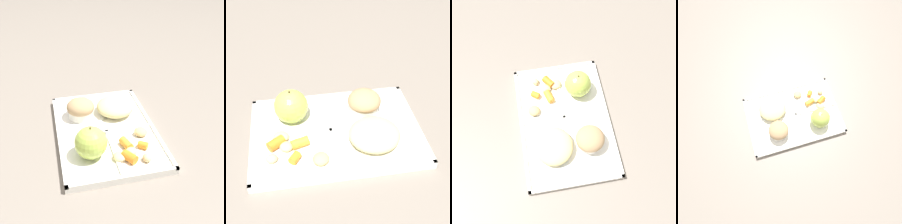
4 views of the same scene
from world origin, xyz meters
TOP-DOWN VIEW (x-y plane):
  - ground at (0.00, 0.00)m, footprint 6.00×6.00m
  - lunch_tray at (-0.00, 0.00)m, footprint 0.38×0.26m
  - green_apple at (-0.10, 0.06)m, footprint 0.08×0.08m
  - bran_muffin at (0.08, 0.06)m, footprint 0.08×0.08m
  - carrot_slice_edge at (-0.08, -0.03)m, footprint 0.04×0.03m
  - carrot_slice_large at (-0.10, -0.07)m, footprint 0.03×0.03m
  - carrot_slice_near_corner at (-0.14, -0.03)m, footprint 0.04×0.04m
  - potato_chunk_browned at (-0.11, -0.04)m, footprint 0.04×0.04m
  - potato_chunk_wedge at (-0.12, -0.01)m, footprint 0.05×0.04m
  - potato_chunk_golden at (-0.04, -0.09)m, footprint 0.05×0.05m
  - potato_chunk_corner at (-0.14, -0.07)m, footprint 0.03×0.02m
  - egg_noodle_pile at (0.08, -0.05)m, footprint 0.11×0.11m
  - meatball_back at (0.09, -0.04)m, footprint 0.04×0.04m
  - meatball_center at (0.08, -0.03)m, footprint 0.03×0.03m
  - meatball_side at (0.07, -0.03)m, footprint 0.04×0.04m
  - plastic_fork at (0.12, -0.02)m, footprint 0.14×0.06m

SIDE VIEW (x-z plane):
  - ground at x=0.00m, z-range 0.00..0.00m
  - lunch_tray at x=0.00m, z-range 0.00..0.02m
  - plastic_fork at x=0.12m, z-range 0.01..0.02m
  - potato_chunk_browned at x=-0.11m, z-range 0.01..0.03m
  - potato_chunk_wedge at x=-0.12m, z-range 0.01..0.03m
  - potato_chunk_corner at x=-0.14m, z-range 0.01..0.03m
  - carrot_slice_large at x=-0.10m, z-range 0.01..0.03m
  - potato_chunk_golden at x=-0.04m, z-range 0.01..0.03m
  - carrot_slice_edge at x=-0.08m, z-range 0.01..0.03m
  - carrot_slice_near_corner at x=-0.14m, z-range 0.01..0.04m
  - meatball_center at x=0.08m, z-range 0.01..0.04m
  - meatball_back at x=0.09m, z-range 0.01..0.05m
  - meatball_side at x=0.07m, z-range 0.01..0.05m
  - egg_noodle_pile at x=0.08m, z-range 0.01..0.06m
  - bran_muffin at x=0.08m, z-range 0.01..0.07m
  - green_apple at x=-0.10m, z-range 0.01..0.10m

